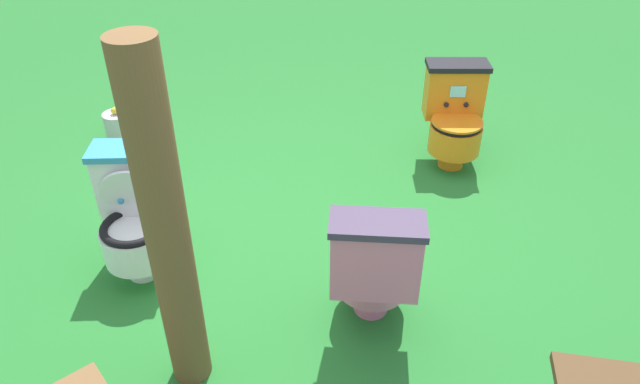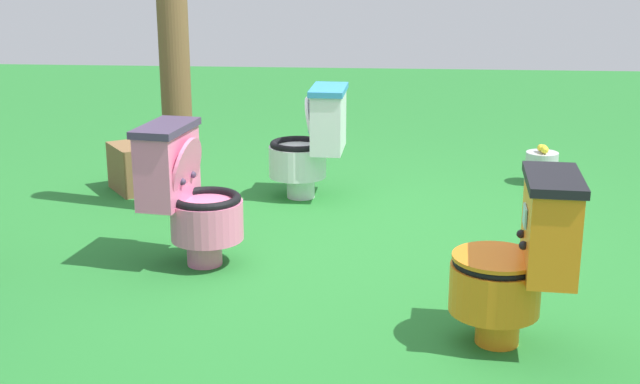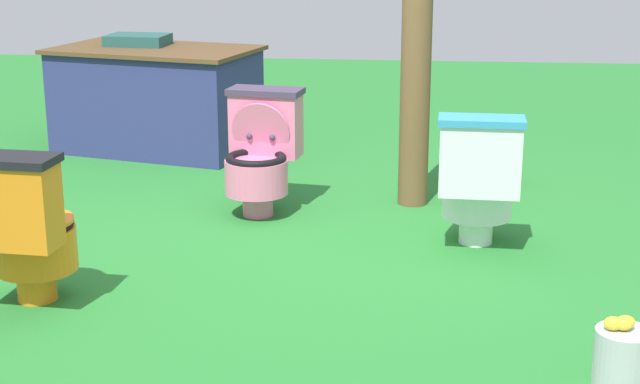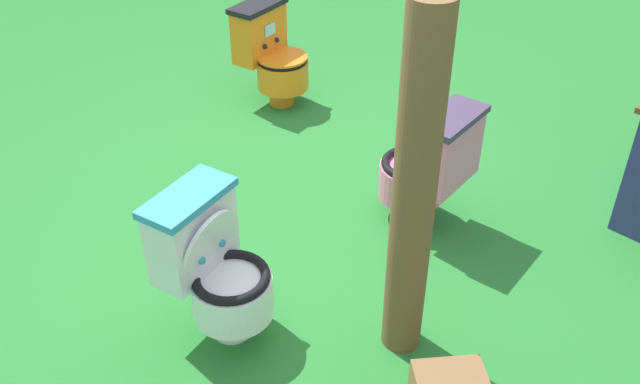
{
  "view_description": "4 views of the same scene",
  "coord_description": "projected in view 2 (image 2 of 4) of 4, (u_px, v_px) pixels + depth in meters",
  "views": [
    {
      "loc": [
        0.12,
        2.71,
        2.28
      ],
      "look_at": [
        -0.08,
        -0.1,
        0.34
      ],
      "focal_mm": 32.73,
      "sensor_mm": 36.0,
      "label": 1
    },
    {
      "loc": [
        -4.39,
        -0.41,
        1.59
      ],
      "look_at": [
        -0.02,
        -0.05,
        0.32
      ],
      "focal_mm": 48.16,
      "sensor_mm": 36.0,
      "label": 2
    },
    {
      "loc": [
        0.62,
        -4.86,
        1.7
      ],
      "look_at": [
        0.13,
        -0.21,
        0.36
      ],
      "focal_mm": 54.3,
      "sensor_mm": 36.0,
      "label": 3
    },
    {
      "loc": [
        2.74,
        1.66,
        2.44
      ],
      "look_at": [
        0.17,
        0.18,
        0.34
      ],
      "focal_mm": 39.12,
      "sensor_mm": 36.0,
      "label": 4
    }
  ],
  "objects": [
    {
      "name": "ground",
      "position": [
        311.0,
        246.0,
        4.68
      ],
      "size": [
        14.0,
        14.0,
        0.0
      ],
      "primitive_type": "plane",
      "color": "#26752D"
    },
    {
      "name": "toilet_pink",
      "position": [
        189.0,
        194.0,
        4.33
      ],
      "size": [
        0.47,
        0.55,
        0.73
      ],
      "rotation": [
        0.0,
        0.0,
        2.99
      ],
      "color": "pink",
      "rests_on": "ground"
    },
    {
      "name": "toilet_orange",
      "position": [
        520.0,
        260.0,
        3.44
      ],
      "size": [
        0.45,
        0.52,
        0.73
      ],
      "rotation": [
        0.0,
        0.0,
        6.21
      ],
      "color": "orange",
      "rests_on": "ground"
    },
    {
      "name": "toilet_white",
      "position": [
        312.0,
        141.0,
        5.48
      ],
      "size": [
        0.44,
        0.51,
        0.73
      ],
      "rotation": [
        0.0,
        0.0,
        6.25
      ],
      "color": "white",
      "rests_on": "ground"
    },
    {
      "name": "wooden_post",
      "position": [
        175.0,
        78.0,
        5.08
      ],
      "size": [
        0.18,
        0.18,
        1.64
      ],
      "primitive_type": "cylinder",
      "color": "brown",
      "rests_on": "ground"
    },
    {
      "name": "small_crate",
      "position": [
        136.0,
        168.0,
        5.7
      ],
      "size": [
        0.46,
        0.44,
        0.31
      ],
      "primitive_type": "cube",
      "rotation": [
        0.0,
        0.0,
        3.76
      ],
      "color": "brown",
      "rests_on": "ground"
    },
    {
      "name": "lemon_bucket",
      "position": [
        541.0,
        167.0,
        5.88
      ],
      "size": [
        0.22,
        0.22,
        0.28
      ],
      "color": "#B7B7BF",
      "rests_on": "ground"
    }
  ]
}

